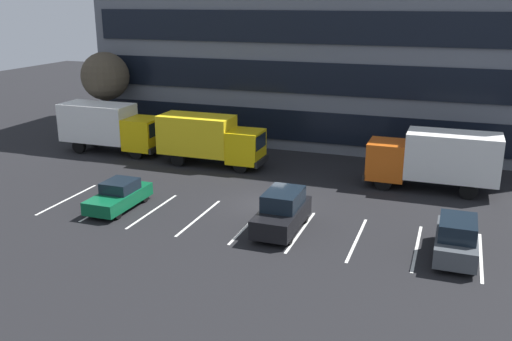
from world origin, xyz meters
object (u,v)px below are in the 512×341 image
Objects in this scene: suv_charcoal at (457,239)px; bare_tree at (105,76)px; suv_black at (282,212)px; box_truck_yellow at (109,126)px; box_truck_yellow_all at (209,138)px; sedan_forest at (119,196)px; box_truck_orange at (435,158)px.

bare_tree is at bearing 153.50° from suv_charcoal.
bare_tree reaches higher than suv_black.
suv_black is (16.64, -9.97, -1.06)m from box_truck_yellow.
box_truck_yellow_all is 0.95× the size of box_truck_yellow.
suv_black is 0.63× the size of bare_tree.
box_truck_orange is at bearing 29.56° from sedan_forest.
bare_tree reaches higher than box_truck_orange.
suv_charcoal is (16.41, -9.73, -1.02)m from box_truck_yellow_all.
sedan_forest is (-16.13, -9.15, -1.29)m from box_truck_orange.
sedan_forest is at bearing -54.38° from bare_tree.
box_truck_orange is 26.11m from bare_tree.
box_truck_yellow is at bearing 157.39° from suv_charcoal.
box_truck_orange is 1.04× the size of box_truck_yellow_all.
box_truck_yellow_all is at bearing -4.24° from box_truck_yellow.
box_truck_orange is at bearing -2.25° from box_truck_yellow.
sedan_forest is 9.39m from suv_black.
box_truck_orange is 1.79× the size of sedan_forest.
box_truck_yellow_all is 1.76× the size of suv_charcoal.
suv_charcoal is 30.56m from bare_tree.
suv_black is (-6.74, -9.06, -1.04)m from box_truck_orange.
box_truck_yellow is 19.43m from suv_black.
bare_tree is (-10.67, 3.77, 3.28)m from box_truck_yellow_all.
box_truck_orange is at bearing -1.11° from box_truck_yellow_all.
box_truck_orange reaches higher than sedan_forest.
bare_tree is at bearing 160.53° from box_truck_yellow_all.
sedan_forest is 16.86m from bare_tree.
suv_charcoal is (1.49, -9.44, -1.10)m from box_truck_orange.
suv_black is at bearing -34.83° from bare_tree.
box_truck_yellow is at bearing 177.75° from box_truck_orange.
box_truck_yellow reaches higher than suv_charcoal.
bare_tree is (-25.59, 4.06, 3.19)m from box_truck_orange.
suv_charcoal is at bearing -2.65° from suv_black.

